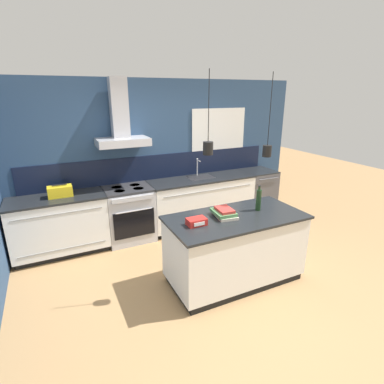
% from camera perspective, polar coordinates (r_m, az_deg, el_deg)
% --- Properties ---
extents(ground_plane, '(16.00, 16.00, 0.00)m').
position_cam_1_polar(ground_plane, '(4.12, 3.55, -16.80)').
color(ground_plane, '#A87F51').
rests_on(ground_plane, ground).
extents(wall_back, '(5.60, 2.23, 2.60)m').
position_cam_1_polar(wall_back, '(5.29, -7.14, 7.18)').
color(wall_back, navy).
rests_on(wall_back, ground_plane).
extents(counter_run_left, '(1.38, 0.64, 0.91)m').
position_cam_1_polar(counter_run_left, '(4.99, -23.82, -5.77)').
color(counter_run_left, black).
rests_on(counter_run_left, ground_plane).
extents(counter_run_sink, '(1.96, 0.64, 1.24)m').
position_cam_1_polar(counter_run_sink, '(5.54, 1.78, -1.75)').
color(counter_run_sink, black).
rests_on(counter_run_sink, ground_plane).
extents(oven_range, '(0.76, 0.66, 0.91)m').
position_cam_1_polar(oven_range, '(5.10, -11.86, -4.09)').
color(oven_range, '#B5B5BA').
rests_on(oven_range, ground_plane).
extents(dishwasher, '(0.59, 0.65, 0.91)m').
position_cam_1_polar(dishwasher, '(6.20, 12.26, -0.01)').
color(dishwasher, '#4C4C51').
rests_on(dishwasher, ground_plane).
extents(kitchen_island, '(1.75, 0.86, 0.91)m').
position_cam_1_polar(kitchen_island, '(3.97, 8.12, -10.57)').
color(kitchen_island, black).
rests_on(kitchen_island, ground_plane).
extents(bottle_on_island, '(0.07, 0.07, 0.34)m').
position_cam_1_polar(bottle_on_island, '(3.97, 12.56, -1.43)').
color(bottle_on_island, '#193319').
rests_on(bottle_on_island, kitchen_island).
extents(book_stack, '(0.29, 0.35, 0.11)m').
position_cam_1_polar(book_stack, '(3.73, 6.17, -3.95)').
color(book_stack, beige).
rests_on(book_stack, kitchen_island).
extents(red_supply_box, '(0.22, 0.15, 0.08)m').
position_cam_1_polar(red_supply_box, '(3.49, 0.86, -5.66)').
color(red_supply_box, red).
rests_on(red_supply_box, kitchen_island).
extents(yellow_toolbox, '(0.34, 0.18, 0.19)m').
position_cam_1_polar(yellow_toolbox, '(4.81, -23.82, 0.11)').
color(yellow_toolbox, gold).
rests_on(yellow_toolbox, counter_run_left).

